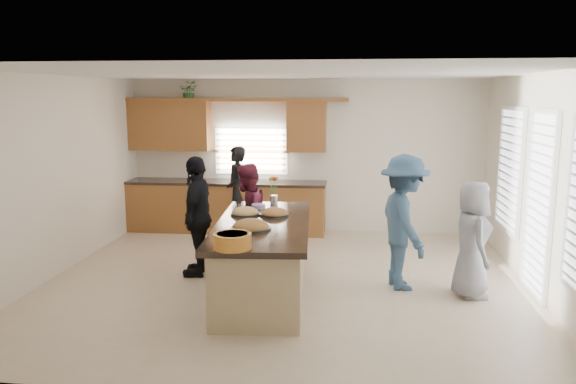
# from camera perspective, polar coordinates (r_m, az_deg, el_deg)

# --- Properties ---
(floor) EXTENTS (6.50, 6.50, 0.00)m
(floor) POSITION_cam_1_polar(r_m,az_deg,el_deg) (7.80, -0.29, -9.07)
(floor) COLOR beige
(floor) RESTS_ON ground
(room_shell) EXTENTS (6.52, 6.02, 2.81)m
(room_shell) POSITION_cam_1_polar(r_m,az_deg,el_deg) (7.39, -0.30, 4.99)
(room_shell) COLOR silver
(room_shell) RESTS_ON ground
(back_cabinetry) EXTENTS (4.08, 0.66, 2.46)m
(back_cabinetry) POSITION_cam_1_polar(r_m,az_deg,el_deg) (10.45, -6.50, 0.95)
(back_cabinetry) COLOR brown
(back_cabinetry) RESTS_ON ground
(right_wall_glazing) EXTENTS (0.06, 4.00, 2.25)m
(right_wall_glazing) POSITION_cam_1_polar(r_m,az_deg,el_deg) (7.65, 24.28, 0.03)
(right_wall_glazing) COLOR white
(right_wall_glazing) RESTS_ON ground
(island) EXTENTS (1.33, 2.77, 0.95)m
(island) POSITION_cam_1_polar(r_m,az_deg,el_deg) (7.19, -2.52, -6.97)
(island) COLOR tan
(island) RESTS_ON ground
(platter_front) EXTENTS (0.48, 0.48, 0.20)m
(platter_front) POSITION_cam_1_polar(r_m,az_deg,el_deg) (6.70, -3.81, -3.58)
(platter_front) COLOR black
(platter_front) RESTS_ON island
(platter_mid) EXTENTS (0.39, 0.39, 0.16)m
(platter_mid) POSITION_cam_1_polar(r_m,az_deg,el_deg) (7.43, -1.40, -2.20)
(platter_mid) COLOR black
(platter_mid) RESTS_ON island
(platter_back) EXTENTS (0.39, 0.39, 0.16)m
(platter_back) POSITION_cam_1_polar(r_m,az_deg,el_deg) (7.49, -4.37, -2.12)
(platter_back) COLOR black
(platter_back) RESTS_ON island
(salad_bowl) EXTENTS (0.40, 0.40, 0.16)m
(salad_bowl) POSITION_cam_1_polar(r_m,az_deg,el_deg) (5.90, -5.67, -4.89)
(salad_bowl) COLOR #BE7222
(salad_bowl) RESTS_ON island
(clear_cup) EXTENTS (0.08, 0.08, 0.10)m
(clear_cup) POSITION_cam_1_polar(r_m,az_deg,el_deg) (6.06, -1.62, -4.82)
(clear_cup) COLOR white
(clear_cup) RESTS_ON island
(plate_stack) EXTENTS (0.20, 0.20, 0.05)m
(plate_stack) POSITION_cam_1_polar(r_m,az_deg,el_deg) (7.94, -3.02, -1.43)
(plate_stack) COLOR #AF91D4
(plate_stack) RESTS_ON island
(flower_vase) EXTENTS (0.14, 0.14, 0.43)m
(flower_vase) POSITION_cam_1_polar(r_m,az_deg,el_deg) (8.01, -1.45, 0.22)
(flower_vase) COLOR silver
(flower_vase) RESTS_ON island
(potted_plant) EXTENTS (0.34, 0.30, 0.36)m
(potted_plant) POSITION_cam_1_polar(r_m,az_deg,el_deg) (10.57, -10.01, 10.05)
(potted_plant) COLOR #347B31
(potted_plant) RESTS_ON back_cabinetry
(woman_left_back) EXTENTS (0.57, 0.69, 1.61)m
(woman_left_back) POSITION_cam_1_polar(r_m,az_deg,el_deg) (10.16, -5.25, 0.10)
(woman_left_back) COLOR black
(woman_left_back) RESTS_ON ground
(woman_left_mid) EXTENTS (0.71, 0.84, 1.53)m
(woman_left_mid) POSITION_cam_1_polar(r_m,az_deg,el_deg) (8.34, -4.19, -2.36)
(woman_left_mid) COLOR maroon
(woman_left_mid) RESTS_ON ground
(woman_left_front) EXTENTS (0.42, 1.00, 1.70)m
(woman_left_front) POSITION_cam_1_polar(r_m,az_deg,el_deg) (7.98, -9.15, -2.42)
(woman_left_front) COLOR black
(woman_left_front) RESTS_ON ground
(woman_right_back) EXTENTS (0.91, 1.27, 1.77)m
(woman_right_back) POSITION_cam_1_polar(r_m,az_deg,el_deg) (7.49, 11.70, -3.03)
(woman_right_back) COLOR #314E6B
(woman_right_back) RESTS_ON ground
(woman_right_front) EXTENTS (0.55, 0.77, 1.48)m
(woman_right_front) POSITION_cam_1_polar(r_m,az_deg,el_deg) (7.42, 18.19, -4.61)
(woman_right_front) COLOR gray
(woman_right_front) RESTS_ON ground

